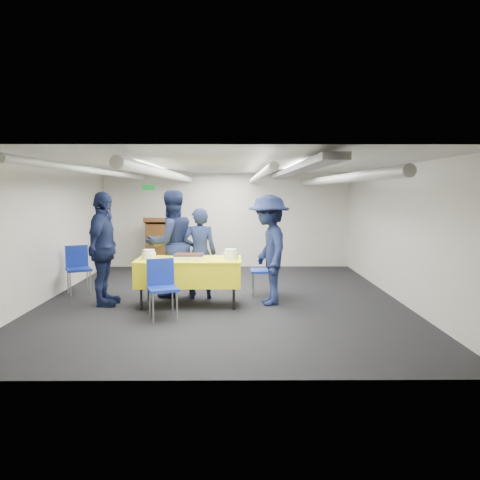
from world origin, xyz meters
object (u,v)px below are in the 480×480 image
(sailor_c, at_px, (103,249))
(chair_near, at_px, (162,282))
(sailor_d, at_px, (269,250))
(chair_left, at_px, (78,264))
(serving_table, at_px, (189,271))
(chair_right, at_px, (267,266))
(sailor_a, at_px, (200,253))
(podium, at_px, (159,244))
(sheet_cake, at_px, (189,256))
(sailor_b, at_px, (171,244))

(sailor_c, bearing_deg, chair_near, -123.57)
(sailor_d, bearing_deg, chair_left, -111.12)
(serving_table, height_order, chair_right, chair_right)
(chair_near, bearing_deg, sailor_c, 144.02)
(sailor_a, bearing_deg, serving_table, 73.44)
(podium, xyz_separation_m, sailor_c, (-0.32, -3.46, 0.31))
(podium, xyz_separation_m, chair_left, (-1.06, -2.54, -0.08))
(sheet_cake, height_order, sailor_b, sailor_b)
(serving_table, height_order, sheet_cake, sheet_cake)
(serving_table, relative_size, sailor_c, 0.91)
(sheet_cake, height_order, sailor_a, sailor_a)
(serving_table, distance_m, podium, 3.64)
(sheet_cake, relative_size, podium, 0.39)
(chair_left, relative_size, sailor_b, 0.46)
(chair_near, height_order, sailor_d, sailor_d)
(sailor_a, xyz_separation_m, sailor_c, (-1.53, -0.49, 0.14))
(chair_right, height_order, sailor_b, sailor_b)
(sheet_cake, relative_size, chair_left, 0.56)
(sailor_b, bearing_deg, chair_left, -40.18)
(sheet_cake, bearing_deg, chair_right, 28.15)
(sailor_a, bearing_deg, chair_near, 68.24)
(sheet_cake, height_order, sailor_d, sailor_d)
(chair_left, distance_m, sailor_d, 3.56)
(podium, bearing_deg, chair_left, -112.67)
(podium, relative_size, chair_near, 1.44)
(podium, bearing_deg, sailor_b, -76.27)
(chair_left, relative_size, sailor_c, 0.47)
(chair_left, bearing_deg, chair_right, -4.10)
(chair_right, distance_m, sailor_b, 1.74)
(sheet_cake, xyz_separation_m, chair_right, (1.32, 0.71, -0.28))
(sailor_a, height_order, sailor_b, sailor_b)
(serving_table, distance_m, sailor_b, 0.84)
(serving_table, bearing_deg, chair_left, 156.26)
(sailor_a, xyz_separation_m, sailor_d, (1.17, -0.42, 0.11))
(podium, xyz_separation_m, chair_right, (2.39, -2.79, -0.08))
(podium, xyz_separation_m, sailor_d, (2.37, -3.39, 0.29))
(chair_near, bearing_deg, serving_table, 66.62)
(serving_table, xyz_separation_m, sheet_cake, (-0.00, -0.02, 0.25))
(podium, bearing_deg, sailor_a, -67.99)
(serving_table, distance_m, sailor_a, 0.57)
(chair_right, bearing_deg, podium, 130.54)
(serving_table, height_order, podium, podium)
(sailor_b, relative_size, sailor_d, 1.04)
(sailor_b, distance_m, sailor_c, 1.20)
(sailor_a, bearing_deg, sailor_d, 158.58)
(sheet_cake, height_order, chair_left, chair_left)
(podium, xyz_separation_m, sailor_b, (0.69, -2.83, 0.33))
(chair_left, distance_m, sailor_a, 2.32)
(sheet_cake, bearing_deg, sailor_b, 119.44)
(chair_near, bearing_deg, sailor_b, 92.05)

